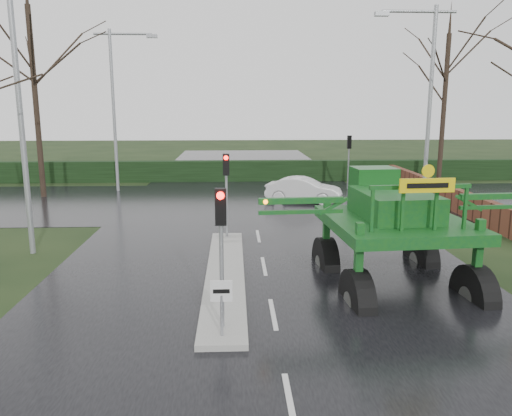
{
  "coord_description": "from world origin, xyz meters",
  "views": [
    {
      "loc": [
        -0.99,
        -12.21,
        5.34
      ],
      "look_at": [
        -0.26,
        4.22,
        2.0
      ],
      "focal_mm": 35.0,
      "sensor_mm": 36.0,
      "label": 1
    }
  ],
  "objects_px": {
    "white_sedan": "(303,202)",
    "street_light_left_far": "(118,96)",
    "traffic_signal_mid": "(226,177)",
    "crop_sprayer": "(358,221)",
    "traffic_signal_far": "(349,150)",
    "keep_left_sign": "(221,299)",
    "street_light_left_near": "(27,88)",
    "street_light_right": "(424,93)",
    "traffic_signal_near": "(221,228)"
  },
  "relations": [
    {
      "from": "traffic_signal_far",
      "to": "crop_sprayer",
      "type": "distance_m",
      "value": 19.56
    },
    {
      "from": "traffic_signal_mid",
      "to": "traffic_signal_far",
      "type": "relative_size",
      "value": 1.0
    },
    {
      "from": "traffic_signal_far",
      "to": "street_light_left_far",
      "type": "height_order",
      "value": "street_light_left_far"
    },
    {
      "from": "street_light_left_near",
      "to": "crop_sprayer",
      "type": "distance_m",
      "value": 12.3
    },
    {
      "from": "traffic_signal_mid",
      "to": "keep_left_sign",
      "type": "bearing_deg",
      "value": -90.0
    },
    {
      "from": "traffic_signal_mid",
      "to": "street_light_right",
      "type": "relative_size",
      "value": 0.35
    },
    {
      "from": "traffic_signal_mid",
      "to": "traffic_signal_near",
      "type": "bearing_deg",
      "value": -90.0
    },
    {
      "from": "keep_left_sign",
      "to": "street_light_left_near",
      "type": "relative_size",
      "value": 0.14
    },
    {
      "from": "traffic_signal_near",
      "to": "street_light_right",
      "type": "height_order",
      "value": "street_light_right"
    },
    {
      "from": "traffic_signal_near",
      "to": "traffic_signal_far",
      "type": "relative_size",
      "value": 1.0
    },
    {
      "from": "traffic_signal_near",
      "to": "traffic_signal_far",
      "type": "xyz_separation_m",
      "value": [
        7.8,
        21.02,
        0.0
      ]
    },
    {
      "from": "traffic_signal_mid",
      "to": "white_sedan",
      "type": "height_order",
      "value": "traffic_signal_mid"
    },
    {
      "from": "traffic_signal_near",
      "to": "street_light_right",
      "type": "xyz_separation_m",
      "value": [
        9.49,
        13.01,
        3.4
      ]
    },
    {
      "from": "crop_sprayer",
      "to": "street_light_left_far",
      "type": "bearing_deg",
      "value": 114.72
    },
    {
      "from": "traffic_signal_far",
      "to": "street_light_left_near",
      "type": "xyz_separation_m",
      "value": [
        -14.69,
        -14.01,
        3.4
      ]
    },
    {
      "from": "street_light_right",
      "to": "street_light_left_far",
      "type": "distance_m",
      "value": 18.24
    },
    {
      "from": "traffic_signal_mid",
      "to": "white_sedan",
      "type": "bearing_deg",
      "value": 62.37
    },
    {
      "from": "white_sedan",
      "to": "street_light_left_far",
      "type": "bearing_deg",
      "value": 88.43
    },
    {
      "from": "street_light_left_near",
      "to": "street_light_left_far",
      "type": "height_order",
      "value": "same"
    },
    {
      "from": "traffic_signal_mid",
      "to": "street_light_left_far",
      "type": "xyz_separation_m",
      "value": [
        -6.89,
        12.51,
        3.4
      ]
    },
    {
      "from": "traffic_signal_far",
      "to": "street_light_left_near",
      "type": "distance_m",
      "value": 20.58
    },
    {
      "from": "traffic_signal_near",
      "to": "street_light_right",
      "type": "relative_size",
      "value": 0.35
    },
    {
      "from": "traffic_signal_near",
      "to": "street_light_left_near",
      "type": "relative_size",
      "value": 0.35
    },
    {
      "from": "crop_sprayer",
      "to": "white_sedan",
      "type": "height_order",
      "value": "crop_sprayer"
    },
    {
      "from": "traffic_signal_far",
      "to": "crop_sprayer",
      "type": "bearing_deg",
      "value": 77.79
    },
    {
      "from": "keep_left_sign",
      "to": "street_light_left_far",
      "type": "height_order",
      "value": "street_light_left_far"
    },
    {
      "from": "street_light_left_near",
      "to": "white_sedan",
      "type": "xyz_separation_m",
      "value": [
        11.15,
        9.63,
        -5.99
      ]
    },
    {
      "from": "street_light_left_near",
      "to": "white_sedan",
      "type": "bearing_deg",
      "value": 40.8
    },
    {
      "from": "street_light_left_near",
      "to": "white_sedan",
      "type": "relative_size",
      "value": 2.36
    },
    {
      "from": "street_light_left_near",
      "to": "street_light_right",
      "type": "relative_size",
      "value": 1.0
    },
    {
      "from": "traffic_signal_far",
      "to": "street_light_right",
      "type": "xyz_separation_m",
      "value": [
        1.69,
        -8.01,
        3.4
      ]
    },
    {
      "from": "traffic_signal_near",
      "to": "white_sedan",
      "type": "relative_size",
      "value": 0.83
    },
    {
      "from": "traffic_signal_mid",
      "to": "street_light_left_near",
      "type": "relative_size",
      "value": 0.35
    },
    {
      "from": "street_light_left_near",
      "to": "street_light_right",
      "type": "xyz_separation_m",
      "value": [
        16.39,
        6.0,
        0.0
      ]
    },
    {
      "from": "keep_left_sign",
      "to": "crop_sprayer",
      "type": "distance_m",
      "value": 4.55
    },
    {
      "from": "traffic_signal_near",
      "to": "street_light_left_far",
      "type": "relative_size",
      "value": 0.35
    },
    {
      "from": "keep_left_sign",
      "to": "traffic_signal_mid",
      "type": "xyz_separation_m",
      "value": [
        0.0,
        8.99,
        1.53
      ]
    },
    {
      "from": "traffic_signal_near",
      "to": "traffic_signal_mid",
      "type": "height_order",
      "value": "same"
    },
    {
      "from": "traffic_signal_far",
      "to": "crop_sprayer",
      "type": "relative_size",
      "value": 0.41
    },
    {
      "from": "traffic_signal_mid",
      "to": "street_light_left_near",
      "type": "height_order",
      "value": "street_light_left_near"
    },
    {
      "from": "traffic_signal_mid",
      "to": "street_light_left_far",
      "type": "distance_m",
      "value": 14.68
    },
    {
      "from": "keep_left_sign",
      "to": "traffic_signal_far",
      "type": "distance_m",
      "value": 22.93
    },
    {
      "from": "traffic_signal_near",
      "to": "street_light_left_near",
      "type": "height_order",
      "value": "street_light_left_near"
    },
    {
      "from": "traffic_signal_near",
      "to": "crop_sprayer",
      "type": "bearing_deg",
      "value": 27.44
    },
    {
      "from": "traffic_signal_mid",
      "to": "crop_sprayer",
      "type": "height_order",
      "value": "crop_sprayer"
    },
    {
      "from": "traffic_signal_far",
      "to": "street_light_left_near",
      "type": "bearing_deg",
      "value": 43.63
    },
    {
      "from": "traffic_signal_near",
      "to": "traffic_signal_mid",
      "type": "distance_m",
      "value": 8.5
    },
    {
      "from": "crop_sprayer",
      "to": "white_sedan",
      "type": "distance_m",
      "value": 14.92
    },
    {
      "from": "street_light_left_near",
      "to": "traffic_signal_near",
      "type": "bearing_deg",
      "value": -45.47
    },
    {
      "from": "traffic_signal_mid",
      "to": "traffic_signal_far",
      "type": "distance_m",
      "value": 14.75
    }
  ]
}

